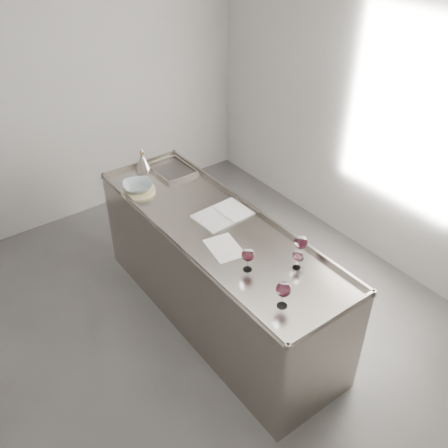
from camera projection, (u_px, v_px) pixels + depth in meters
room_shell at (179, 216)px, 3.06m from camera, size 4.54×5.04×2.84m
counter at (217, 273)px, 4.04m from camera, size 0.77×2.42×0.97m
wine_glass_left at (283, 290)px, 3.00m from camera, size 0.09×0.09×0.19m
wine_glass_middle at (248, 255)px, 3.28m from camera, size 0.09×0.09×0.17m
wine_glass_right at (301, 243)px, 3.38m from camera, size 0.10×0.10×0.19m
wine_glass_small at (298, 256)px, 3.31m from camera, size 0.07×0.07×0.14m
notebook at (223, 215)px, 3.88m from camera, size 0.43×0.31×0.02m
loose_paper_top at (224, 248)px, 3.54m from camera, size 0.26×0.33×0.00m
trivet at (138, 190)px, 4.16m from camera, size 0.30×0.30×0.02m
ceramic_bowl at (138, 186)px, 4.14m from camera, size 0.31×0.31×0.06m
wine_funnel at (143, 163)px, 4.42m from camera, size 0.16×0.16×0.23m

